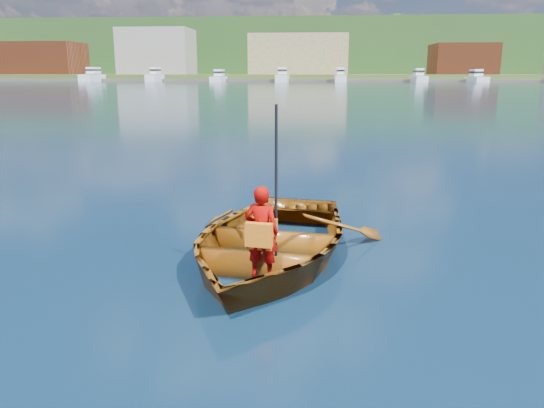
{
  "coord_description": "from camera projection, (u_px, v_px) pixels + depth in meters",
  "views": [
    {
      "loc": [
        1.02,
        -6.63,
        2.65
      ],
      "look_at": [
        0.42,
        0.62,
        0.84
      ],
      "focal_mm": 35.0,
      "sensor_mm": 36.0,
      "label": 1
    }
  ],
  "objects": [
    {
      "name": "ground",
      "position": [
        237.0,
        275.0,
        7.13
      ],
      "size": [
        600.0,
        600.0,
        0.0
      ],
      "color": "#12283F",
      "rests_on": "ground"
    },
    {
      "name": "dock",
      "position": [
        274.0,
        80.0,
        151.07
      ],
      "size": [
        160.04,
        6.69,
        0.8
      ],
      "color": "brown",
      "rests_on": "ground"
    },
    {
      "name": "child_paddler",
      "position": [
        262.0,
        232.0,
        6.65
      ],
      "size": [
        0.48,
        0.38,
        2.18
      ],
      "color": "#9F0603",
      "rests_on": "ground"
    },
    {
      "name": "hillside_trees",
      "position": [
        330.0,
        33.0,
        242.52
      ],
      "size": [
        319.28,
        89.33,
        27.99
      ],
      "color": "#382314",
      "rests_on": "ground"
    },
    {
      "name": "waterfront_buildings",
      "position": [
        290.0,
        55.0,
        165.43
      ],
      "size": [
        202.0,
        16.0,
        14.0
      ],
      "color": "brown",
      "rests_on": "ground"
    },
    {
      "name": "marina_yachts",
      "position": [
        336.0,
        77.0,
        144.88
      ],
      "size": [
        146.91,
        11.76,
        4.28
      ],
      "color": "white",
      "rests_on": "ground"
    },
    {
      "name": "rowboat",
      "position": [
        269.0,
        240.0,
        7.63
      ],
      "size": [
        3.82,
        4.84,
        0.9
      ],
      "color": "#69320F",
      "rests_on": "ground"
    },
    {
      "name": "shoreline",
      "position": [
        316.0,
        54.0,
        233.43
      ],
      "size": [
        400.0,
        140.0,
        22.0
      ],
      "color": "#3E5927",
      "rests_on": "ground"
    }
  ]
}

